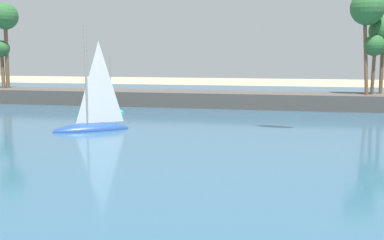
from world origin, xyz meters
The scene contains 4 objects.
sea centered at (0.00, 53.79, 0.03)m, with size 220.00×91.37×0.06m, color #33607F.
palm_headland centered at (2.25, 59.48, 3.65)m, with size 104.72×6.14×13.43m.
sailboat_near_shore centered at (-11.87, 38.56, 0.87)m, with size 6.14×5.12×9.00m.
sailboat_toward_headland centered at (-16.01, 52.30, 0.64)m, with size 4.56×3.32×6.48m.
Camera 1 is at (4.99, 0.47, 6.26)m, focal length 47.51 mm.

